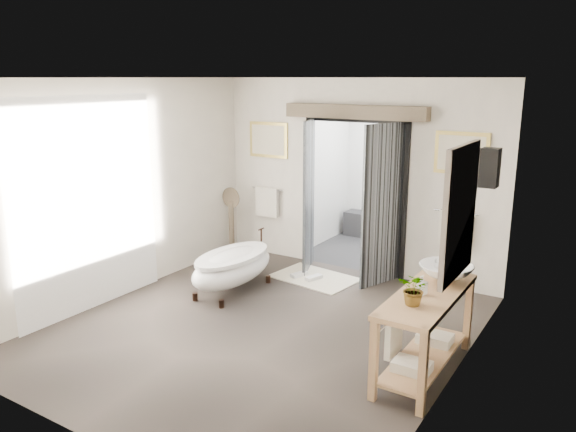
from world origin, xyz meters
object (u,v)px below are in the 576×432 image
(vanity, at_px, (423,326))
(clawfoot_tub, at_px, (233,266))
(rug, at_px, (315,278))
(basin, at_px, (446,273))

(vanity, bearing_deg, clawfoot_tub, 165.80)
(vanity, relative_size, rug, 1.33)
(clawfoot_tub, bearing_deg, vanity, -14.20)
(vanity, height_order, rug, vanity)
(clawfoot_tub, bearing_deg, basin, -6.23)
(rug, bearing_deg, clawfoot_tub, -123.80)
(clawfoot_tub, height_order, rug, clawfoot_tub)
(clawfoot_tub, relative_size, vanity, 0.95)
(vanity, relative_size, basin, 2.89)
(vanity, distance_m, basin, 0.61)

